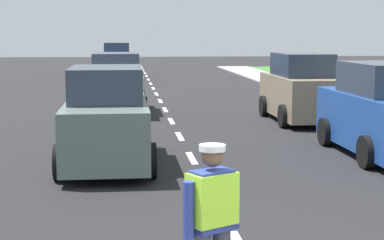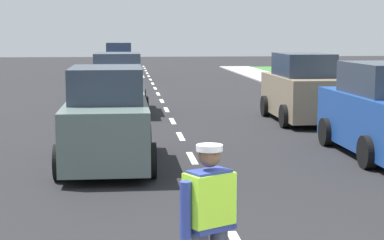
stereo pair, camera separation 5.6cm
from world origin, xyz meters
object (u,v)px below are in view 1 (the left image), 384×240
car_parked_curbside (384,113)px  car_oncoming_second (116,85)px  road_worker (213,219)px  car_oncoming_third (117,62)px  car_parked_far (301,90)px  car_oncoming_lead (107,120)px

car_parked_curbside → car_oncoming_second: bearing=125.1°
road_worker → car_oncoming_second: car_oncoming_second is taller
car_parked_curbside → car_oncoming_second: size_ratio=1.00×
road_worker → car_parked_curbside: car_parked_curbside is taller
car_oncoming_third → car_parked_curbside: bearing=-76.5°
car_oncoming_third → car_oncoming_second: (0.13, -17.12, -0.04)m
car_parked_far → road_worker: bearing=-109.0°
car_parked_curbside → car_oncoming_lead: size_ratio=1.04×
car_parked_far → car_oncoming_second: car_parked_far is taller
car_oncoming_lead → car_parked_far: car_parked_far is taller
car_oncoming_third → car_oncoming_second: size_ratio=0.92×
car_oncoming_second → car_parked_curbside: bearing=-54.9°
road_worker → car_oncoming_third: car_oncoming_third is taller
car_parked_curbside → road_worker: bearing=-122.8°
road_worker → car_parked_far: 14.12m
road_worker → car_parked_far: car_parked_far is taller
road_worker → car_parked_far: bearing=71.0°
road_worker → car_oncoming_lead: size_ratio=0.40×
car_parked_curbside → car_parked_far: car_parked_far is taller
car_parked_far → car_oncoming_second: 6.38m
car_parked_far → car_parked_curbside: bearing=-86.7°
car_oncoming_third → car_oncoming_second: car_oncoming_third is taller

